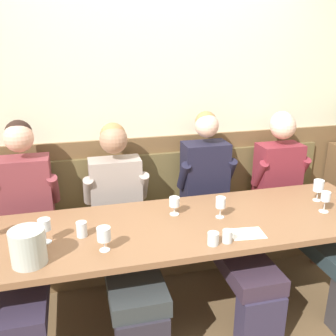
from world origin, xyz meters
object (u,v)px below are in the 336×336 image
Objects in this scene: person_right_seat at (122,221)px; water_tumbler_left at (213,239)px; wine_glass_mid_right at (319,187)px; person_center_left_seat at (24,227)px; ice_bucket at (28,247)px; water_tumbler_center at (227,236)px; wine_glass_right_end at (174,202)px; dining_table at (190,231)px; wine_glass_mid_left at (221,203)px; wine_glass_left_end at (326,197)px; wine_glass_near_bucket at (44,225)px; wine_glass_center_rear at (104,235)px; person_left_seat at (297,198)px; wall_bench at (165,232)px; person_center_right_seat at (218,206)px; water_tumbler_right at (82,229)px.

person_right_seat is 0.79m from water_tumbler_left.
person_center_left_seat is at bearing 173.20° from wine_glass_mid_right.
ice_bucket is 2.59× the size of water_tumbler_center.
person_center_left_seat reaches higher than ice_bucket.
dining_table is at bearing -64.08° from wine_glass_right_end.
person_center_left_seat is 1.35m from wine_glass_mid_left.
dining_table is 16.69× the size of wine_glass_mid_right.
person_center_left_seat is 2.08m from wine_glass_left_end.
wine_glass_near_bucket is at bearing -177.19° from wine_glass_mid_left.
wine_glass_center_rear is at bearing -145.38° from wine_glass_right_end.
wine_glass_mid_right is 1.63m from wine_glass_center_rear.
wine_glass_mid_right is at bearing 68.88° from wine_glass_left_end.
water_tumbler_left is at bearing -81.22° from dining_table.
dining_table is 35.09× the size of water_tumbler_center.
wine_glass_mid_left is at bearing 75.67° from water_tumbler_center.
wine_glass_near_bucket is 0.94× the size of wine_glass_mid_right.
person_center_left_seat reaches higher than wine_glass_near_bucket.
person_left_seat is at bearing 89.24° from wine_glass_mid_right.
water_tumbler_left is 0.09m from water_tumbler_center.
person_center_left_seat reaches higher than wall_bench.
water_tumbler_left is at bearing -118.12° from wine_glass_mid_left.
person_right_seat is 6.39× the size of ice_bucket.
wall_bench is 0.89m from wine_glass_mid_left.
person_center_left_seat is 8.90× the size of wine_glass_left_end.
wine_glass_mid_right is at bearing -29.97° from wall_bench.
wine_glass_right_end is 0.31m from wine_glass_mid_left.
person_center_right_seat is 0.69m from water_tumbler_center.
wine_glass_near_bucket is 1.05× the size of wine_glass_center_rear.
dining_table is at bearing -174.37° from wine_glass_mid_right.
person_left_seat is 2.10m from ice_bucket.
water_tumbler_right is at bearing 38.79° from ice_bucket.
person_left_seat is 7.99× the size of wine_glass_mid_right.
dining_table is at bearing 20.28° from wine_glass_center_rear.
person_left_seat is 1.71m from wine_glass_center_rear.
person_right_seat is 0.60m from wine_glass_center_rear.
person_center_left_seat is 17.27× the size of water_tumbler_center.
ice_bucket is at bearing -155.89° from person_center_right_seat.
water_tumbler_center is (0.21, -0.44, -0.05)m from wine_glass_right_end.
wine_glass_mid_right is (0.07, 0.18, 0.00)m from wine_glass_left_end.
wine_glass_center_rear is 1.88× the size of water_tumbler_center.
person_center_right_seat is at bearing 69.55° from wine_glass_mid_left.
water_tumbler_left is (-0.91, -0.22, -0.07)m from wine_glass_left_end.
wall_bench reaches higher than wine_glass_near_bucket.
person_center_right_seat reaches higher than person_right_seat.
wine_glass_mid_left is at bearing -14.37° from person_center_left_seat.
wine_glass_mid_right reaches higher than wine_glass_left_end.
water_tumbler_left is at bearing -87.29° from wall_bench.
person_center_left_seat is 1.42m from person_center_right_seat.
person_right_seat is at bearing 35.86° from wine_glass_near_bucket.
wine_glass_right_end is at bearing -169.31° from person_left_seat.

